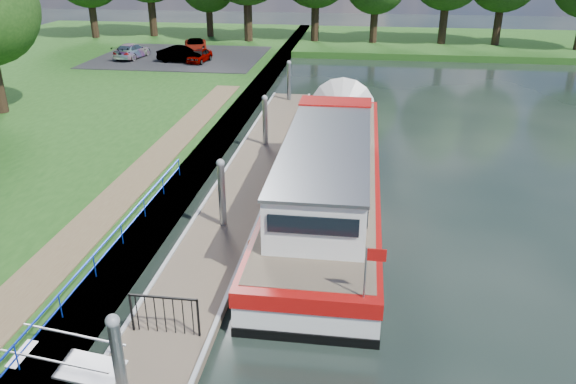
# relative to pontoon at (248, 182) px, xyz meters

# --- Properties ---
(bank_edge) EXTENTS (1.10, 90.00, 0.78)m
(bank_edge) POSITION_rel_pontoon_xyz_m (-2.55, 2.00, 0.20)
(bank_edge) COLOR #473D2D
(bank_edge) RESTS_ON ground
(far_bank) EXTENTS (60.00, 18.00, 0.60)m
(far_bank) POSITION_rel_pontoon_xyz_m (12.00, 39.00, 0.12)
(far_bank) COLOR #1A4313
(far_bank) RESTS_ON ground
(footpath) EXTENTS (1.60, 40.00, 0.05)m
(footpath) POSITION_rel_pontoon_xyz_m (-4.40, -5.00, 0.62)
(footpath) COLOR brown
(footpath) RESTS_ON riverbank
(carpark) EXTENTS (14.00, 12.00, 0.06)m
(carpark) POSITION_rel_pontoon_xyz_m (-11.00, 25.00, 0.62)
(carpark) COLOR black
(carpark) RESTS_ON riverbank
(blue_fence) EXTENTS (0.04, 18.04, 0.72)m
(blue_fence) POSITION_rel_pontoon_xyz_m (-2.75, -10.00, 1.13)
(blue_fence) COLOR #0C2DBF
(blue_fence) RESTS_ON riverbank
(pontoon) EXTENTS (2.50, 30.00, 0.56)m
(pontoon) POSITION_rel_pontoon_xyz_m (0.00, 0.00, 0.00)
(pontoon) COLOR brown
(pontoon) RESTS_ON ground
(mooring_piles) EXTENTS (0.30, 27.30, 3.55)m
(mooring_piles) POSITION_rel_pontoon_xyz_m (0.00, 0.00, 1.10)
(mooring_piles) COLOR gray
(mooring_piles) RESTS_ON ground
(gangway) EXTENTS (2.58, 1.00, 0.92)m
(gangway) POSITION_rel_pontoon_xyz_m (-1.85, -12.50, 0.44)
(gangway) COLOR #A5A8AD
(gangway) RESTS_ON ground
(gate_panel) EXTENTS (1.85, 0.05, 1.15)m
(gate_panel) POSITION_rel_pontoon_xyz_m (-0.00, -10.80, 0.97)
(gate_panel) COLOR black
(gate_panel) RESTS_ON ground
(barge) EXTENTS (4.36, 21.15, 4.78)m
(barge) POSITION_rel_pontoon_xyz_m (3.60, 0.17, 0.90)
(barge) COLOR black
(barge) RESTS_ON ground
(car_a) EXTENTS (1.66, 3.27, 1.07)m
(car_a) POSITION_rel_pontoon_xyz_m (-8.65, 22.80, 1.19)
(car_a) COLOR #999999
(car_a) RESTS_ON carpark
(car_b) EXTENTS (4.02, 1.88, 1.27)m
(car_b) POSITION_rel_pontoon_xyz_m (-10.10, 22.54, 1.29)
(car_b) COLOR #999999
(car_b) RESTS_ON carpark
(car_c) EXTENTS (2.13, 4.39, 1.23)m
(car_c) POSITION_rel_pontoon_xyz_m (-14.81, 23.74, 1.27)
(car_c) COLOR #999999
(car_c) RESTS_ON carpark
(car_d) EXTENTS (2.98, 4.49, 1.15)m
(car_d) POSITION_rel_pontoon_xyz_m (-10.29, 27.28, 1.22)
(car_d) COLOR #999999
(car_d) RESTS_ON carpark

